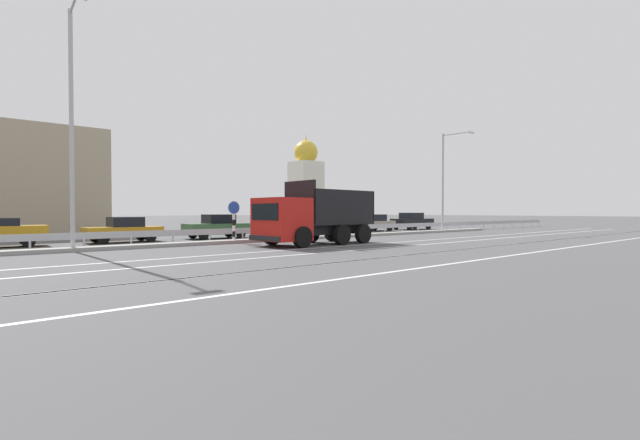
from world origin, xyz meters
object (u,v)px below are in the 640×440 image
church_tower (306,184)px  parked_car_3 (124,230)px  street_lamp_0 (72,119)px  parked_car_4 (217,227)px  parked_car_8 (412,221)px  parked_car_6 (333,225)px  parked_car_5 (276,226)px  dump_truck (304,221)px  median_road_sign (234,221)px  street_lamp_1 (445,176)px  parked_car_7 (373,223)px

church_tower → parked_car_3: bearing=-145.2°
street_lamp_0 → parked_car_4: (9.04, 4.49, -4.99)m
parked_car_8 → parked_car_6: bearing=-84.5°
parked_car_8 → parked_car_3: bearing=-86.4°
parked_car_4 → parked_car_5: 5.06m
parked_car_6 → parked_car_8: size_ratio=1.09×
dump_truck → church_tower: size_ratio=0.57×
median_road_sign → parked_car_4: size_ratio=0.56×
street_lamp_0 → street_lamp_1: bearing=0.0°
parked_car_4 → parked_car_6: bearing=-86.4°
street_lamp_1 → parked_car_3: street_lamp_1 is taller
dump_truck → street_lamp_1: street_lamp_1 is taller
parked_car_6 → church_tower: size_ratio=0.40×
street_lamp_0 → parked_car_8: size_ratio=2.34×
dump_truck → street_lamp_0: size_ratio=0.67×
street_lamp_1 → church_tower: 24.95m
street_lamp_1 → median_road_sign: bearing=179.4°
street_lamp_1 → street_lamp_0: bearing=-180.0°
median_road_sign → church_tower: 34.57m
median_road_sign → parked_car_3: (-4.58, 4.46, -0.52)m
parked_car_4 → parked_car_6: (10.19, 0.08, -0.08)m
parked_car_4 → parked_car_8: bearing=-85.2°
dump_truck → median_road_sign: 4.30m
dump_truck → church_tower: 36.02m
median_road_sign → street_lamp_1: bearing=-0.6°
street_lamp_1 → parked_car_5: 15.37m
church_tower → parked_car_8: bearing=-96.0°
street_lamp_1 → parked_car_8: street_lamp_1 is taller
dump_truck → street_lamp_1: (17.97, 3.55, 3.50)m
parked_car_6 → parked_car_4: bearing=-93.3°
median_road_sign → church_tower: church_tower is taller
parked_car_3 → parked_car_4: (5.69, -0.18, 0.05)m
street_lamp_1 → parked_car_5: bearing=159.8°
parked_car_4 → parked_car_7: size_ratio=1.05×
street_lamp_0 → street_lamp_1: (27.97, 0.00, -1.01)m
street_lamp_1 → parked_car_7: (-3.39, 5.20, -4.01)m
parked_car_6 → parked_car_8: (10.77, 0.52, 0.11)m
parked_car_4 → church_tower: church_tower is taller
street_lamp_0 → parked_car_4: 11.26m
parked_car_3 → parked_car_7: bearing=-89.7°
street_lamp_0 → parked_car_3: size_ratio=2.59×
street_lamp_0 → parked_car_3: 7.65m
median_road_sign → church_tower: size_ratio=0.19×
street_lamp_1 → church_tower: (4.10, 24.60, 0.80)m
parked_car_5 → parked_car_3: bearing=-83.2°
church_tower → parked_car_7: bearing=-111.1°
median_road_sign → parked_car_8: 22.60m
parked_car_6 → parked_car_8: bearing=89.0°
median_road_sign → street_lamp_1: size_ratio=0.28×
street_lamp_0 → parked_car_7: bearing=12.0°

